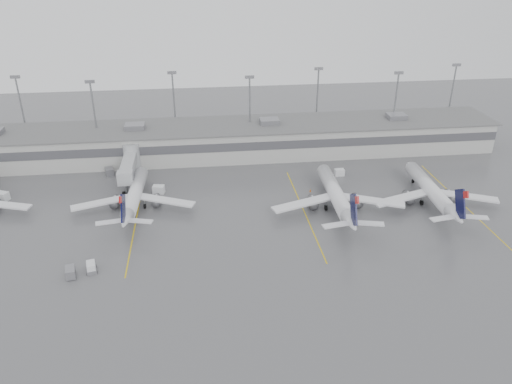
{
  "coord_description": "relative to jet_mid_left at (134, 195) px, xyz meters",
  "views": [
    {
      "loc": [
        -3.86,
        -67.28,
        50.36
      ],
      "look_at": [
        7.28,
        24.0,
        5.0
      ],
      "focal_mm": 35.0,
      "sensor_mm": 36.0,
      "label": 1
    }
  ],
  "objects": [
    {
      "name": "stand_markings",
      "position": [
        18.06,
        -5.76,
        -2.93
      ],
      "size": [
        105.25,
        40.0,
        0.01
      ],
      "color": "gold",
      "rests_on": "ground"
    },
    {
      "name": "jet_bridge_right",
      "position": [
        -2.44,
        15.96,
        0.93
      ],
      "size": [
        4.0,
        17.2,
        7.0
      ],
      "color": "#9C9EA1",
      "rests_on": "ground"
    },
    {
      "name": "cone_c",
      "position": [
        38.93,
        3.03,
        -2.62
      ],
      "size": [
        0.4,
        0.4,
        0.63
      ],
      "primitive_type": "cone",
      "color": "#E05C04",
      "rests_on": "ground"
    },
    {
      "name": "ground",
      "position": [
        18.06,
        -29.76,
        -2.94
      ],
      "size": [
        260.0,
        260.0,
        0.0
      ],
      "primitive_type": "plane",
      "color": "#555558",
      "rests_on": "ground"
    },
    {
      "name": "baggage_cart",
      "position": [
        -8.55,
        -24.16,
        -2.04
      ],
      "size": [
        2.07,
        2.95,
        1.72
      ],
      "rotation": [
        0.0,
        0.0,
        0.22
      ],
      "color": "slate",
      "rests_on": "ground"
    },
    {
      "name": "gse_uld_b",
      "position": [
        4.58,
        6.47,
        -2.03
      ],
      "size": [
        2.83,
        2.14,
        1.82
      ],
      "primitive_type": "cube",
      "rotation": [
        0.0,
        0.0,
        -0.18
      ],
      "color": "silver",
      "rests_on": "ground"
    },
    {
      "name": "jet_far_right",
      "position": [
        63.61,
        -5.88,
        0.16
      ],
      "size": [
        27.5,
        30.86,
        9.98
      ],
      "rotation": [
        0.0,
        0.0,
        -0.05
      ],
      "color": "white",
      "rests_on": "ground"
    },
    {
      "name": "gse_uld_a",
      "position": [
        -29.46,
        7.08,
        -2.0
      ],
      "size": [
        3.14,
        2.71,
        1.88
      ],
      "primitive_type": "cube",
      "rotation": [
        0.0,
        0.0,
        -0.43
      ],
      "color": "silver",
      "rests_on": "ground"
    },
    {
      "name": "gse_uld_c",
      "position": [
        47.91,
        10.97,
        -2.12
      ],
      "size": [
        2.34,
        1.6,
        1.63
      ],
      "primitive_type": "cube",
      "rotation": [
        0.0,
        0.0,
        0.03
      ],
      "color": "silver",
      "rests_on": "ground"
    },
    {
      "name": "jet_mid_left",
      "position": [
        0.0,
        0.0,
        0.0
      ],
      "size": [
        26.03,
        29.23,
        9.45
      ],
      "rotation": [
        0.0,
        0.0,
        -0.05
      ],
      "color": "white",
      "rests_on": "ground"
    },
    {
      "name": "baggage_tug",
      "position": [
        -5.35,
        -22.96,
        -2.27
      ],
      "size": [
        2.2,
        2.93,
        1.7
      ],
      "rotation": [
        0.0,
        0.0,
        0.22
      ],
      "color": "silver",
      "rests_on": "ground"
    },
    {
      "name": "cone_b",
      "position": [
        -10.12,
        1.25,
        -2.58
      ],
      "size": [
        0.45,
        0.45,
        0.72
      ],
      "primitive_type": "cone",
      "color": "#E05C04",
      "rests_on": "ground"
    },
    {
      "name": "cone_d",
      "position": [
        66.14,
        3.97,
        -2.56
      ],
      "size": [
        0.48,
        0.48,
        0.76
      ],
      "primitive_type": "cone",
      "color": "#E05C04",
      "rests_on": "ground"
    },
    {
      "name": "terminal",
      "position": [
        18.06,
        28.22,
        1.23
      ],
      "size": [
        152.0,
        17.0,
        9.45
      ],
      "color": "#B0B0AB",
      "rests_on": "ground"
    },
    {
      "name": "light_masts",
      "position": [
        18.06,
        33.99,
        9.09
      ],
      "size": [
        142.4,
        8.0,
        20.6
      ],
      "color": "gray",
      "rests_on": "ground"
    },
    {
      "name": "jet_mid_right",
      "position": [
        42.49,
        -5.62,
        0.27
      ],
      "size": [
        28.42,
        31.88,
        10.31
      ],
      "rotation": [
        0.0,
        0.0,
        -0.04
      ],
      "color": "white",
      "rests_on": "ground"
    },
    {
      "name": "gse_loader",
      "position": [
        -7.93,
        18.11,
        -2.05
      ],
      "size": [
        2.55,
        3.24,
        1.77
      ],
      "primitive_type": "cube",
      "rotation": [
        0.0,
        0.0,
        0.31
      ],
      "color": "slate",
      "rests_on": "ground"
    }
  ]
}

